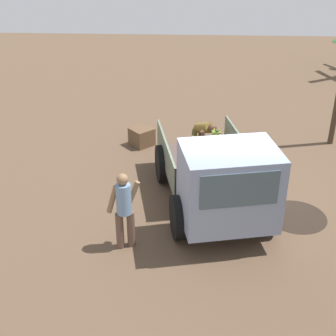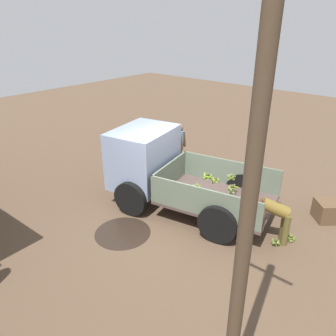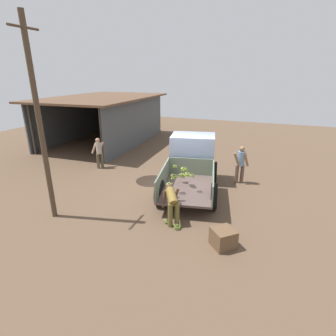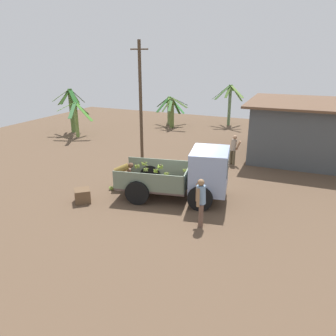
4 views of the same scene
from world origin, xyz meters
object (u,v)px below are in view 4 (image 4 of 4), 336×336
Objects in this scene: banana_bunch_on_ground_0 at (111,188)px; person_bystander_near_shed at (234,148)px; person_foreground_visitor at (201,200)px; banana_bunch_on_ground_1 at (120,185)px; cargo_truck at (198,173)px; person_worker_loading at (121,173)px; wooden_crate_0 at (82,196)px; utility_pole at (141,102)px.

person_bystander_near_shed is at bearing 54.94° from banana_bunch_on_ground_0.
banana_bunch_on_ground_1 is (-4.31, 1.76, -0.84)m from person_foreground_visitor.
banana_bunch_on_ground_1 is (-3.74, -5.19, -0.77)m from person_bystander_near_shed.
cargo_truck is 2.75× the size of person_foreground_visitor.
person_bystander_near_shed is at bearing -104.25° from person_foreground_visitor.
person_worker_loading is at bearing 41.79° from banana_bunch_on_ground_0.
banana_bunch_on_ground_0 is 1.54m from wooden_crate_0.
person_worker_loading is 1.98× the size of wooden_crate_0.
person_foreground_visitor is at bearing -54.66° from person_worker_loading.
cargo_truck is 3.87m from banana_bunch_on_ground_0.
wooden_crate_0 is at bearing -106.05° from banana_bunch_on_ground_1.
utility_pole reaches higher than banana_bunch_on_ground_0.
person_bystander_near_shed is at bearing 75.52° from cargo_truck.
wooden_crate_0 reaches higher than banana_bunch_on_ground_1.
wooden_crate_0 reaches higher than banana_bunch_on_ground_0.
utility_pole is at bearing 104.21° from banana_bunch_on_ground_1.
person_foreground_visitor is 6.97m from person_bystander_near_shed.
banana_bunch_on_ground_1 is at bearing -41.05° from person_foreground_visitor.
person_worker_loading reaches higher than banana_bunch_on_ground_0.
utility_pole is 3.99× the size of person_bystander_near_shed.
utility_pole is 4.96m from banana_bunch_on_ground_1.
person_foreground_visitor is 1.08× the size of person_bystander_near_shed.
banana_bunch_on_ground_0 is (-0.34, -0.31, -0.64)m from person_worker_loading.
person_worker_loading reaches higher than banana_bunch_on_ground_1.
banana_bunch_on_ground_1 is at bearing 73.95° from wooden_crate_0.
wooden_crate_0 is (-0.55, -1.90, 0.17)m from banana_bunch_on_ground_1.
wooden_crate_0 is (-0.36, -1.49, 0.18)m from banana_bunch_on_ground_0.
person_bystander_near_shed is (4.70, 1.43, -2.32)m from utility_pole.
person_worker_loading is 1.99m from wooden_crate_0.
person_foreground_visitor reaches higher than wooden_crate_0.
person_foreground_visitor is at bearing -141.41° from person_bystander_near_shed.
person_foreground_visitor is at bearing -46.39° from utility_pole.
person_foreground_visitor is at bearing 1.75° from wooden_crate_0.
person_foreground_visitor is 4.77m from banana_bunch_on_ground_0.
person_foreground_visitor reaches higher than banana_bunch_on_ground_0.
person_bystander_near_shed is (-0.56, 6.95, -0.07)m from person_foreground_visitor.
person_bystander_near_shed is at bearing 16.91° from utility_pole.
person_bystander_near_shed is 7.21× the size of banana_bunch_on_ground_1.
person_foreground_visitor is 7.37× the size of banana_bunch_on_ground_0.
person_worker_loading is (-4.15, 1.65, -0.21)m from person_foreground_visitor.
cargo_truck is 2.15m from person_foreground_visitor.
person_bystander_near_shed reaches higher than wooden_crate_0.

